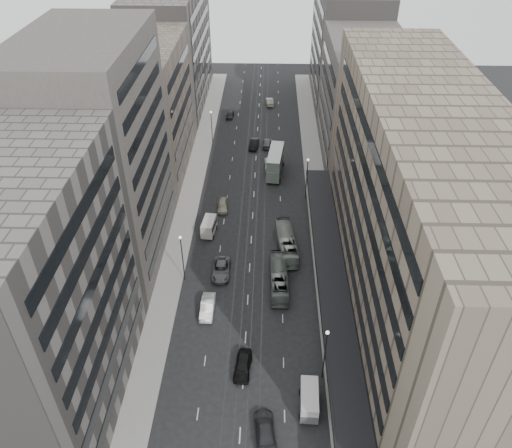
# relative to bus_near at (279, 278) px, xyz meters

# --- Properties ---
(ground) EXTENTS (220.00, 220.00, 0.00)m
(ground) POSITION_rel_bus_near_xyz_m (-4.46, -11.26, -1.46)
(ground) COLOR black
(ground) RESTS_ON ground
(sidewalk_right) EXTENTS (4.00, 125.00, 0.15)m
(sidewalk_right) POSITION_rel_bus_near_xyz_m (7.54, 26.24, -1.38)
(sidewalk_right) COLOR gray
(sidewalk_right) RESTS_ON ground
(sidewalk_left) EXTENTS (4.00, 125.00, 0.15)m
(sidewalk_left) POSITION_rel_bus_near_xyz_m (-16.46, 26.24, -1.38)
(sidewalk_left) COLOR gray
(sidewalk_left) RESTS_ON ground
(department_store) EXTENTS (19.20, 60.00, 30.00)m
(department_store) POSITION_rel_bus_near_xyz_m (16.99, -3.26, 13.49)
(department_store) COLOR #7B6E5A
(department_store) RESTS_ON ground
(building_right_mid) EXTENTS (15.00, 28.00, 24.00)m
(building_right_mid) POSITION_rel_bus_near_xyz_m (17.04, 40.74, 10.54)
(building_right_mid) COLOR #47423D
(building_right_mid) RESTS_ON ground
(building_right_far) EXTENTS (15.00, 32.00, 28.00)m
(building_right_far) POSITION_rel_bus_near_xyz_m (17.04, 70.74, 12.54)
(building_right_far) COLOR #615C57
(building_right_far) RESTS_ON ground
(building_left_a) EXTENTS (15.00, 28.00, 30.00)m
(building_left_a) POSITION_rel_bus_near_xyz_m (-25.96, -19.26, 13.54)
(building_left_a) COLOR #615C57
(building_left_a) RESTS_ON ground
(building_left_b) EXTENTS (15.00, 26.00, 34.00)m
(building_left_b) POSITION_rel_bus_near_xyz_m (-25.96, 7.74, 15.54)
(building_left_b) COLOR #47423D
(building_left_b) RESTS_ON ground
(building_left_c) EXTENTS (15.00, 28.00, 25.00)m
(building_left_c) POSITION_rel_bus_near_xyz_m (-25.96, 34.74, 11.04)
(building_left_c) COLOR #716458
(building_left_c) RESTS_ON ground
(building_left_d) EXTENTS (15.00, 38.00, 28.00)m
(building_left_d) POSITION_rel_bus_near_xyz_m (-25.96, 67.74, 12.54)
(building_left_d) COLOR #615C57
(building_left_d) RESTS_ON ground
(lamp_right_near) EXTENTS (0.44, 0.44, 8.32)m
(lamp_right_near) POSITION_rel_bus_near_xyz_m (5.24, -16.26, 3.74)
(lamp_right_near) COLOR #262628
(lamp_right_near) RESTS_ON ground
(lamp_right_far) EXTENTS (0.44, 0.44, 8.32)m
(lamp_right_far) POSITION_rel_bus_near_xyz_m (5.24, 23.74, 3.74)
(lamp_right_far) COLOR #262628
(lamp_right_far) RESTS_ON ground
(lamp_left_near) EXTENTS (0.44, 0.44, 8.32)m
(lamp_left_near) POSITION_rel_bus_near_xyz_m (-14.16, 0.74, 3.74)
(lamp_left_near) COLOR #262628
(lamp_left_near) RESTS_ON ground
(lamp_left_far) EXTENTS (0.44, 0.44, 8.32)m
(lamp_left_far) POSITION_rel_bus_near_xyz_m (-14.16, 43.74, 3.74)
(lamp_left_far) COLOR #262628
(lamp_left_far) RESTS_ON ground
(bus_near) EXTENTS (2.74, 10.54, 2.92)m
(bus_near) POSITION_rel_bus_near_xyz_m (0.00, 0.00, 0.00)
(bus_near) COLOR slate
(bus_near) RESTS_ON ground
(bus_far) EXTENTS (3.75, 11.15, 3.05)m
(bus_far) POSITION_rel_bus_near_xyz_m (1.26, 8.28, 0.06)
(bus_far) COLOR #939E94
(bus_far) RESTS_ON ground
(double_decker) EXTENTS (3.65, 9.39, 5.01)m
(double_decker) POSITION_rel_bus_near_xyz_m (-0.45, 32.39, 1.24)
(double_decker) COLOR slate
(double_decker) RESTS_ON ground
(vw_microbus) EXTENTS (2.43, 4.99, 2.65)m
(vw_microbus) POSITION_rel_bus_near_xyz_m (3.34, -20.47, 0.01)
(vw_microbus) COLOR #4D5153
(vw_microbus) RESTS_ON ground
(panel_van) EXTENTS (2.53, 4.50, 2.71)m
(panel_van) POSITION_rel_bus_near_xyz_m (-11.65, 12.30, 0.04)
(panel_van) COLOR beige
(panel_van) RESTS_ON ground
(sedan_0) EXTENTS (2.44, 5.12, 1.69)m
(sedan_0) POSITION_rel_bus_near_xyz_m (-4.55, -15.45, -0.61)
(sedan_0) COLOR black
(sedan_0) RESTS_ON ground
(sedan_1) EXTENTS (1.85, 5.22, 1.72)m
(sedan_1) POSITION_rel_bus_near_xyz_m (-10.01, -5.66, -0.60)
(sedan_1) COLOR silver
(sedan_1) RESTS_ON ground
(sedan_2) EXTENTS (2.78, 5.88, 1.62)m
(sedan_2) POSITION_rel_bus_near_xyz_m (-8.77, 2.27, -0.65)
(sedan_2) COLOR #5D5E60
(sedan_2) RESTS_ON ground
(sedan_3) EXTENTS (2.76, 5.64, 1.58)m
(sedan_3) POSITION_rel_bus_near_xyz_m (-1.69, -23.91, -0.67)
(sedan_3) COLOR #262628
(sedan_3) RESTS_ON ground
(sedan_4) EXTENTS (2.14, 4.80, 1.60)m
(sedan_4) POSITION_rel_bus_near_xyz_m (-9.99, 19.63, -0.66)
(sedan_4) COLOR #9E9A83
(sedan_4) RESTS_ON ground
(sedan_5) EXTENTS (2.31, 5.22, 1.67)m
(sedan_5) POSITION_rel_bus_near_xyz_m (-5.01, 43.61, -0.63)
(sedan_5) COLOR black
(sedan_5) RESTS_ON ground
(sedan_6) EXTENTS (2.91, 5.82, 1.58)m
(sedan_6) POSITION_rel_bus_near_xyz_m (-1.27, 35.12, -0.67)
(sedan_6) COLOR silver
(sedan_6) RESTS_ON ground
(sedan_7) EXTENTS (2.47, 5.03, 1.41)m
(sedan_7) POSITION_rel_bus_near_xyz_m (-2.08, 44.26, -0.76)
(sedan_7) COLOR #4F4E51
(sedan_7) RESTS_ON ground
(sedan_8) EXTENTS (2.03, 4.23, 1.39)m
(sedan_8) POSITION_rel_bus_near_xyz_m (-11.40, 58.99, -0.76)
(sedan_8) COLOR #2B2B2E
(sedan_8) RESTS_ON ground
(sedan_9) EXTENTS (2.17, 5.07, 1.62)m
(sedan_9) POSITION_rel_bus_near_xyz_m (-1.75, 67.06, -0.65)
(sedan_9) COLOR #A29C86
(sedan_9) RESTS_ON ground
(pedestrian) EXTENTS (0.88, 0.83, 2.02)m
(pedestrian) POSITION_rel_bus_near_xyz_m (9.04, -24.77, -0.30)
(pedestrian) COLOR black
(pedestrian) RESTS_ON sidewalk_right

